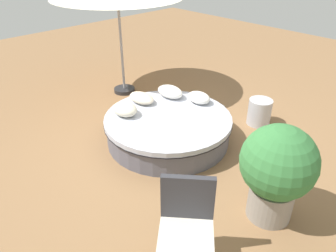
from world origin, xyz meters
TOP-DOWN VIEW (x-y plane):
  - ground_plane at (0.00, 0.00)m, footprint 16.00×16.00m
  - round_bed at (0.00, 0.00)m, footprint 2.02×2.02m
  - throw_pillow_0 at (-0.00, -0.72)m, footprint 0.43×0.31m
  - throw_pillow_1 at (0.50, -0.53)m, footprint 0.52×0.33m
  - throw_pillow_2 at (0.69, -0.04)m, footprint 0.51×0.32m
  - throw_pillow_3 at (0.52, 0.45)m, footprint 0.44×0.34m
  - patio_chair at (-1.75, 1.43)m, footprint 0.72×0.72m
  - planter at (-2.02, 0.27)m, footprint 0.85×0.85m
  - side_table at (-0.72, -1.53)m, footprint 0.40×0.40m

SIDE VIEW (x-z plane):
  - ground_plane at x=0.00m, z-range 0.00..0.00m
  - round_bed at x=0.00m, z-range 0.01..0.44m
  - side_table at x=-0.72m, z-range 0.00..0.46m
  - throw_pillow_2 at x=0.69m, z-range 0.43..0.59m
  - throw_pillow_0 at x=0.00m, z-range 0.43..0.62m
  - throw_pillow_3 at x=0.52m, z-range 0.43..0.63m
  - throw_pillow_1 at x=0.50m, z-range 0.43..0.63m
  - patio_chair at x=-1.75m, z-range 0.07..1.05m
  - planter at x=-2.02m, z-range 0.09..1.29m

